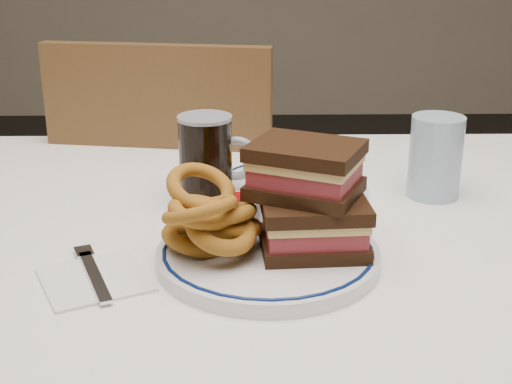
{
  "coord_description": "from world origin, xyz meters",
  "views": [
    {
      "loc": [
        0.03,
        -0.96,
        1.15
      ],
      "look_at": [
        0.04,
        -0.12,
        0.83
      ],
      "focal_mm": 50.0,
      "sensor_mm": 36.0,
      "label": 1
    }
  ],
  "objects_px": {
    "chair_far": "(179,233)",
    "far_plate": "(290,187)",
    "reuben_sandwich": "(310,197)",
    "main_plate": "(268,255)",
    "beer_mug": "(208,159)"
  },
  "relations": [
    {
      "from": "chair_far",
      "to": "reuben_sandwich",
      "type": "distance_m",
      "value": 0.73
    },
    {
      "from": "reuben_sandwich",
      "to": "far_plate",
      "type": "height_order",
      "value": "reuben_sandwich"
    },
    {
      "from": "main_plate",
      "to": "reuben_sandwich",
      "type": "distance_m",
      "value": 0.09
    },
    {
      "from": "chair_far",
      "to": "beer_mug",
      "type": "distance_m",
      "value": 0.52
    },
    {
      "from": "reuben_sandwich",
      "to": "beer_mug",
      "type": "bearing_deg",
      "value": 123.47
    },
    {
      "from": "chair_far",
      "to": "far_plate",
      "type": "relative_size",
      "value": 3.87
    },
    {
      "from": "reuben_sandwich",
      "to": "far_plate",
      "type": "distance_m",
      "value": 0.26
    },
    {
      "from": "chair_far",
      "to": "far_plate",
      "type": "xyz_separation_m",
      "value": [
        0.22,
        -0.37,
        0.25
      ]
    },
    {
      "from": "far_plate",
      "to": "beer_mug",
      "type": "bearing_deg",
      "value": -162.64
    },
    {
      "from": "beer_mug",
      "to": "far_plate",
      "type": "bearing_deg",
      "value": 17.36
    },
    {
      "from": "main_plate",
      "to": "reuben_sandwich",
      "type": "relative_size",
      "value": 1.75
    },
    {
      "from": "reuben_sandwich",
      "to": "beer_mug",
      "type": "relative_size",
      "value": 1.18
    },
    {
      "from": "main_plate",
      "to": "reuben_sandwich",
      "type": "height_order",
      "value": "reuben_sandwich"
    },
    {
      "from": "main_plate",
      "to": "beer_mug",
      "type": "relative_size",
      "value": 2.07
    },
    {
      "from": "chair_far",
      "to": "far_plate",
      "type": "height_order",
      "value": "chair_far"
    }
  ]
}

